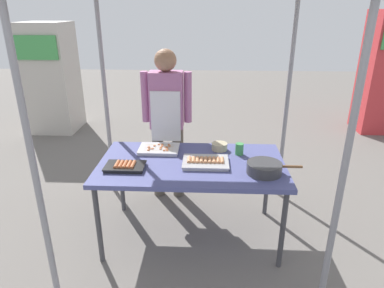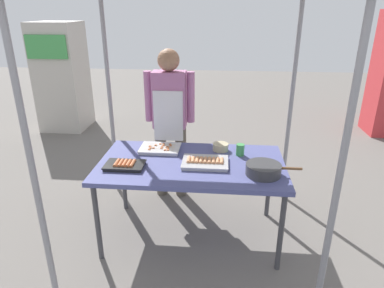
{
  "view_description": "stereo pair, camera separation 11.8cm",
  "coord_description": "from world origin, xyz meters",
  "views": [
    {
      "loc": [
        0.13,
        -2.67,
        2.0
      ],
      "look_at": [
        0.0,
        0.05,
        0.9
      ],
      "focal_mm": 31.88,
      "sensor_mm": 36.0,
      "label": 1
    },
    {
      "loc": [
        0.24,
        -2.66,
        2.0
      ],
      "look_at": [
        0.0,
        0.05,
        0.9
      ],
      "focal_mm": 31.88,
      "sensor_mm": 36.0,
      "label": 2
    }
  ],
  "objects": [
    {
      "name": "neighbor_stall_right",
      "position": [
        -2.48,
        2.91,
        0.9
      ],
      "size": [
        0.72,
        0.76,
        1.78
      ],
      "color": "#B7B2A8",
      "rests_on": "ground"
    },
    {
      "name": "ground_plane",
      "position": [
        0.0,
        0.0,
        0.0
      ],
      "size": [
        18.0,
        18.0,
        0.0
      ],
      "primitive_type": "plane",
      "color": "#66605B"
    },
    {
      "name": "tray_pork_links",
      "position": [
        -0.55,
        -0.15,
        0.77
      ],
      "size": [
        0.33,
        0.21,
        0.05
      ],
      "color": "black",
      "rests_on": "stall_table"
    },
    {
      "name": "tray_grilled_sausages",
      "position": [
        0.12,
        -0.03,
        0.77
      ],
      "size": [
        0.39,
        0.29,
        0.05
      ],
      "color": "#ADADB2",
      "rests_on": "stall_table"
    },
    {
      "name": "cooking_wok",
      "position": [
        0.59,
        -0.18,
        0.8
      ],
      "size": [
        0.44,
        0.28,
        0.09
      ],
      "color": "#38383A",
      "rests_on": "stall_table"
    },
    {
      "name": "stall_table",
      "position": [
        0.0,
        0.0,
        0.7
      ],
      "size": [
        1.6,
        0.9,
        0.75
      ],
      "color": "#4C518C",
      "rests_on": "ground"
    },
    {
      "name": "tray_meat_skewers",
      "position": [
        -0.32,
        0.24,
        0.77
      ],
      "size": [
        0.37,
        0.27,
        0.04
      ],
      "color": "silver",
      "rests_on": "stall_table"
    },
    {
      "name": "condiment_bowl",
      "position": [
        0.25,
        0.29,
        0.78
      ],
      "size": [
        0.15,
        0.15,
        0.07
      ],
      "primitive_type": "cylinder",
      "color": "#BFB28C",
      "rests_on": "stall_table"
    },
    {
      "name": "drink_cup_near_edge",
      "position": [
        0.42,
        0.19,
        0.8
      ],
      "size": [
        0.07,
        0.07,
        0.1
      ],
      "primitive_type": "cylinder",
      "color": "#3F994C",
      "rests_on": "stall_table"
    },
    {
      "name": "vendor_woman",
      "position": [
        -0.29,
        0.73,
        0.96
      ],
      "size": [
        0.52,
        0.23,
        1.62
      ],
      "rotation": [
        0.0,
        0.0,
        3.14
      ],
      "color": "#595147",
      "rests_on": "ground"
    }
  ]
}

